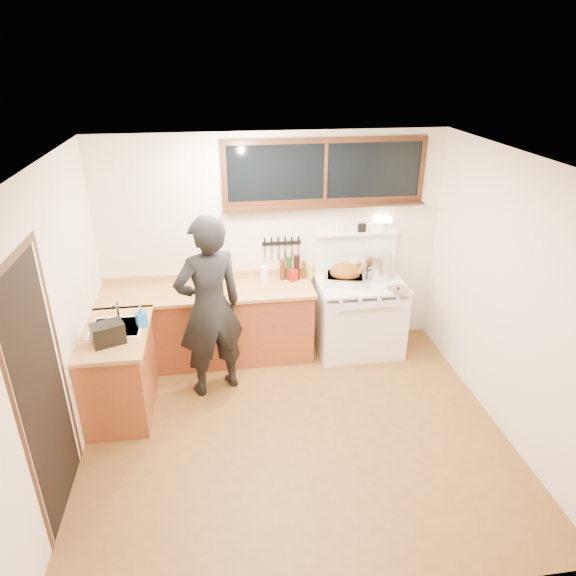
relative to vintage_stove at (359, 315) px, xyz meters
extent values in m
cube|color=brown|center=(-1.00, -1.41, -0.48)|extent=(4.00, 3.50, 0.02)
cube|color=silver|center=(-1.00, 0.36, 0.83)|extent=(4.00, 0.05, 2.60)
cube|color=silver|center=(-1.00, -3.19, 0.83)|extent=(4.00, 0.05, 2.60)
cube|color=silver|center=(-3.03, -1.41, 0.83)|extent=(0.05, 3.50, 2.60)
cube|color=silver|center=(1.02, -1.41, 0.83)|extent=(0.05, 3.50, 2.60)
cube|color=white|center=(-1.00, -1.41, 2.16)|extent=(4.00, 3.50, 0.05)
cube|color=brown|center=(-1.80, 0.04, -0.04)|extent=(2.40, 0.60, 0.86)
cube|color=tan|center=(-1.80, 0.03, 0.41)|extent=(2.44, 0.64, 0.04)
cube|color=tan|center=(-1.80, 0.32, 0.48)|extent=(2.40, 0.03, 0.10)
sphere|color=#B78C38|center=(-2.80, -0.24, 0.23)|extent=(0.03, 0.03, 0.03)
sphere|color=#B78C38|center=(-2.30, -0.24, 0.23)|extent=(0.03, 0.03, 0.03)
sphere|color=#B78C38|center=(-1.80, -0.24, 0.23)|extent=(0.03, 0.03, 0.03)
sphere|color=#B78C38|center=(-1.30, -0.24, 0.23)|extent=(0.03, 0.03, 0.03)
sphere|color=#B78C38|center=(-0.85, -0.24, 0.23)|extent=(0.03, 0.03, 0.03)
cube|color=brown|center=(-2.70, -0.79, -0.04)|extent=(0.60, 1.05, 0.86)
cube|color=tan|center=(-2.69, -0.79, 0.41)|extent=(0.64, 1.09, 0.04)
cube|color=white|center=(-2.68, -0.71, 0.37)|extent=(0.45, 0.40, 0.14)
cube|color=white|center=(-2.68, -0.71, 0.44)|extent=(0.50, 0.45, 0.01)
cylinder|color=silver|center=(-2.68, -0.53, 0.55)|extent=(0.02, 0.02, 0.24)
cylinder|color=silver|center=(-2.68, -0.61, 0.66)|extent=(0.02, 0.18, 0.02)
cube|color=white|center=(0.00, -0.01, -0.06)|extent=(1.00, 0.70, 0.82)
cube|color=white|center=(0.00, -0.01, 0.42)|extent=(1.02, 0.72, 0.03)
cube|color=white|center=(0.00, -0.35, 0.05)|extent=(0.88, 0.02, 0.46)
cylinder|color=silver|center=(0.00, -0.38, 0.27)|extent=(0.75, 0.02, 0.02)
cylinder|color=white|center=(-0.33, -0.37, 0.38)|extent=(0.04, 0.03, 0.04)
cylinder|color=white|center=(-0.11, -0.37, 0.38)|extent=(0.04, 0.03, 0.04)
cylinder|color=white|center=(0.11, -0.37, 0.38)|extent=(0.04, 0.03, 0.04)
cylinder|color=white|center=(0.33, -0.37, 0.38)|extent=(0.04, 0.03, 0.04)
cube|color=white|center=(0.00, 0.31, 0.68)|extent=(1.00, 0.05, 0.50)
cube|color=white|center=(0.00, 0.28, 0.95)|extent=(1.00, 0.12, 0.03)
cylinder|color=white|center=(0.30, 0.28, 1.02)|extent=(0.11, 0.11, 0.11)
cube|color=#FFE5B2|center=(0.30, 0.28, 1.10)|extent=(0.20, 0.10, 0.07)
cube|color=black|center=(0.05, 0.28, 1.01)|extent=(0.09, 0.05, 0.10)
cylinder|color=white|center=(-0.18, 0.28, 1.01)|extent=(0.04, 0.04, 0.09)
cylinder|color=white|center=(-0.24, 0.28, 1.01)|extent=(0.04, 0.04, 0.09)
cube|color=black|center=(-0.40, 0.32, 1.68)|extent=(2.20, 0.01, 0.62)
cube|color=black|center=(-0.40, 0.32, 2.02)|extent=(2.32, 0.04, 0.06)
cube|color=black|center=(-0.40, 0.32, 1.34)|extent=(2.32, 0.04, 0.06)
cube|color=black|center=(-1.53, 0.32, 1.68)|extent=(0.06, 0.04, 0.62)
cube|color=black|center=(0.73, 0.32, 1.68)|extent=(0.06, 0.04, 0.62)
cube|color=black|center=(-0.40, 0.32, 1.68)|extent=(0.04, 0.04, 0.62)
cube|color=black|center=(-0.40, 0.27, 1.30)|extent=(2.32, 0.13, 0.03)
cube|color=black|center=(-2.99, -1.96, 0.58)|extent=(0.01, 0.86, 2.10)
cube|color=black|center=(-2.99, -2.45, 0.58)|extent=(0.01, 0.07, 2.10)
cube|color=black|center=(-2.99, -1.48, 0.58)|extent=(0.01, 0.07, 2.10)
cube|color=black|center=(-2.99, -1.96, 1.67)|extent=(0.01, 1.04, 0.07)
cube|color=black|center=(-0.90, 0.33, 0.85)|extent=(0.46, 0.02, 0.04)
cube|color=silver|center=(-1.10, 0.31, 0.74)|extent=(0.02, 0.00, 0.18)
cube|color=black|center=(-1.10, 0.31, 0.88)|extent=(0.02, 0.02, 0.10)
cube|color=silver|center=(-1.02, 0.31, 0.74)|extent=(0.02, 0.00, 0.18)
cube|color=black|center=(-1.02, 0.31, 0.88)|extent=(0.02, 0.02, 0.10)
cube|color=silver|center=(-0.94, 0.31, 0.74)|extent=(0.02, 0.00, 0.18)
cube|color=black|center=(-0.94, 0.31, 0.88)|extent=(0.02, 0.02, 0.10)
cube|color=silver|center=(-0.86, 0.31, 0.74)|extent=(0.03, 0.00, 0.18)
cube|color=black|center=(-0.86, 0.31, 0.88)|extent=(0.02, 0.02, 0.10)
cube|color=silver|center=(-0.78, 0.31, 0.74)|extent=(0.03, 0.00, 0.18)
cube|color=black|center=(-0.78, 0.31, 0.88)|extent=(0.02, 0.02, 0.10)
cube|color=silver|center=(-0.70, 0.31, 0.74)|extent=(0.03, 0.00, 0.18)
cube|color=black|center=(-0.70, 0.31, 0.88)|extent=(0.02, 0.02, 0.10)
imported|color=black|center=(-1.77, -0.58, 0.52)|extent=(0.85, 0.71, 1.98)
imported|color=#2A80D5|center=(-2.43, -0.70, 0.54)|extent=(0.13, 0.13, 0.21)
cube|color=black|center=(-2.70, -0.99, 0.53)|extent=(0.34, 0.30, 0.20)
cube|color=tan|center=(-1.75, -0.04, 0.44)|extent=(0.46, 0.40, 0.02)
ellipsoid|color=brown|center=(-1.75, -0.04, 0.51)|extent=(0.25, 0.21, 0.13)
sphere|color=brown|center=(-1.65, 0.01, 0.53)|extent=(0.05, 0.05, 0.05)
sphere|color=brown|center=(-1.65, -0.09, 0.53)|extent=(0.05, 0.05, 0.05)
cube|color=silver|center=(-0.20, 0.02, 0.48)|extent=(0.53, 0.45, 0.10)
cube|color=#3F3F42|center=(-0.20, 0.02, 0.52)|extent=(0.46, 0.38, 0.03)
torus|color=silver|center=(-0.43, 0.02, 0.53)|extent=(0.04, 0.10, 0.10)
torus|color=silver|center=(0.04, 0.02, 0.53)|extent=(0.04, 0.10, 0.10)
ellipsoid|color=brown|center=(-0.20, 0.02, 0.57)|extent=(0.41, 0.35, 0.23)
cylinder|color=brown|center=(-0.07, -0.07, 0.59)|extent=(0.14, 0.09, 0.10)
sphere|color=brown|center=(-0.01, -0.07, 0.63)|extent=(0.07, 0.07, 0.07)
cylinder|color=brown|center=(-0.07, 0.10, 0.59)|extent=(0.14, 0.09, 0.10)
sphere|color=brown|center=(-0.01, 0.10, 0.63)|extent=(0.07, 0.07, 0.07)
cylinder|color=silver|center=(0.23, 0.14, 0.59)|extent=(0.39, 0.39, 0.31)
cylinder|color=silver|center=(0.02, 0.16, 0.49)|extent=(0.16, 0.16, 0.12)
cylinder|color=black|center=(0.02, 0.28, 0.54)|extent=(0.02, 0.16, 0.02)
cylinder|color=silver|center=(0.36, -0.27, 0.44)|extent=(0.34, 0.34, 0.02)
sphere|color=black|center=(0.36, -0.27, 0.46)|extent=(0.03, 0.03, 0.03)
cube|color=maroon|center=(-0.79, 0.17, 0.50)|extent=(0.11, 0.10, 0.14)
cylinder|color=white|center=(-1.12, 0.19, 0.52)|extent=(0.12, 0.12, 0.19)
cylinder|color=black|center=(-0.90, 0.22, 0.56)|extent=(0.07, 0.07, 0.26)
cylinder|color=black|center=(-0.83, 0.22, 0.57)|extent=(0.06, 0.06, 0.28)
cylinder|color=black|center=(-0.73, 0.22, 0.58)|extent=(0.07, 0.07, 0.30)
cylinder|color=black|center=(-0.65, 0.22, 0.54)|extent=(0.06, 0.06, 0.22)
cylinder|color=black|center=(-0.57, 0.22, 0.52)|extent=(0.06, 0.06, 0.18)
camera|label=1|loc=(-1.63, -5.32, 2.92)|focal=32.00mm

